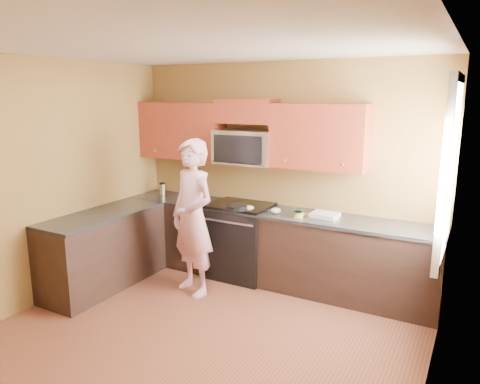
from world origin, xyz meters
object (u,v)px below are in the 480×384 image
Objects in this scene: woman at (193,218)px; frying_pan at (237,209)px; stove at (240,240)px; travel_mug at (163,195)px; microwave at (245,164)px; butter_tub at (298,217)px.

woman is 0.56m from frying_pan.
frying_pan is at bearing -70.78° from stove.
travel_mug reaches higher than stove.
stove is at bearing -90.00° from microwave.
microwave is at bearing 84.52° from frying_pan.
woman is at bearing -146.00° from frying_pan.
butter_tub is 0.65× the size of travel_mug.
frying_pan is 1.41m from travel_mug.
microwave is 0.63m from frying_pan.
travel_mug is (-1.37, 0.32, -0.03)m from frying_pan.
stove is at bearing 90.57° from frying_pan.
woman is 1.22m from butter_tub.
frying_pan is (0.09, -0.38, -0.50)m from microwave.
woman reaches higher than microwave.
stove is 0.86m from woman.
woman is at bearing -109.59° from stove.
woman is 4.12× the size of frying_pan.
frying_pan is at bearing -76.83° from microwave.
woman reaches higher than stove.
stove is at bearing 91.90° from woman.
butter_tub is (1.07, 0.57, 0.01)m from woman.
frying_pan is (0.09, -0.26, 0.47)m from stove.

